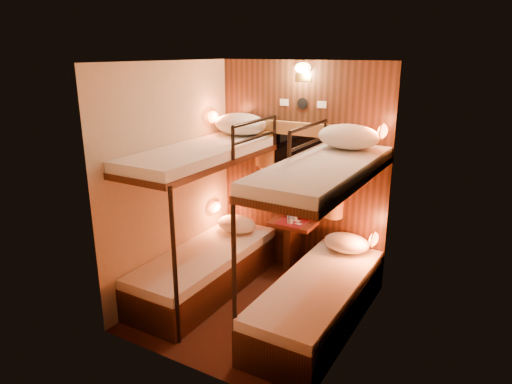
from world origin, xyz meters
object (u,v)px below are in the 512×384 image
Objects in this scene: bunk_right at (319,270)px; bottle_left at (294,211)px; bunk_left at (205,242)px; table at (292,241)px; bottle_right at (290,215)px.

bunk_right is 7.51× the size of bottle_left.
bunk_left reaches higher than table.
bunk_left is at bearing -126.91° from bottle_left.
bottle_right is at bearing 48.07° from bunk_left.
table is 2.59× the size of bottle_left.
bottle_left is at bearing 102.52° from table.
bottle_right is at bearing 132.23° from bunk_right.
bunk_right is 1.02m from table.
bottle_left is at bearing 53.09° from bunk_left.
bottle_left is at bearing 128.10° from bunk_right.
bottle_right is (-0.00, -0.06, 0.34)m from table.
bottle_right reaches higher than table.
bottle_left is (-0.66, 0.84, 0.20)m from bunk_right.
table is 2.67× the size of bottle_right.
bottle_right is at bearing -93.00° from table.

